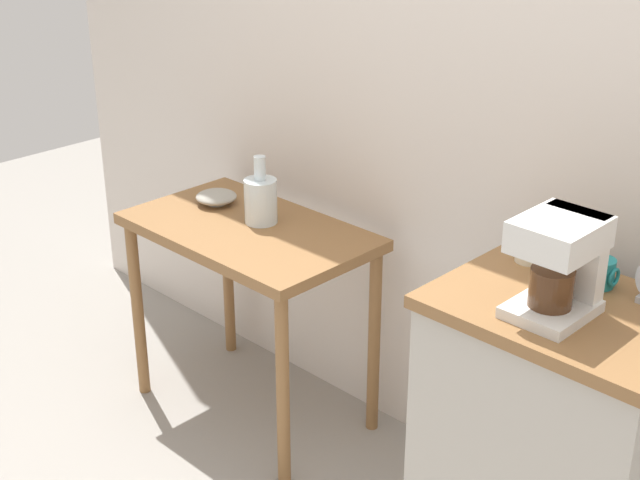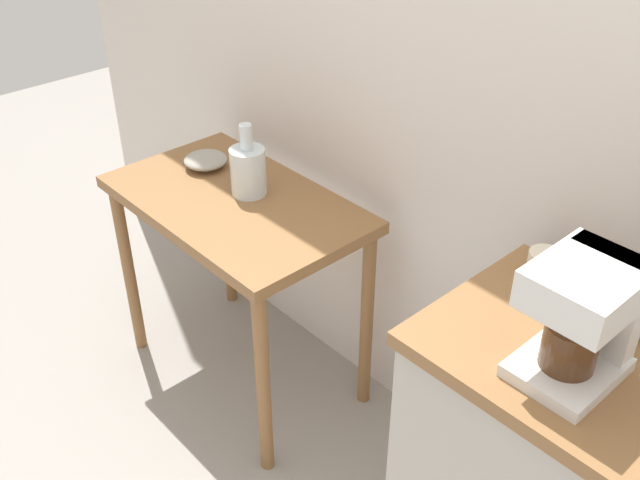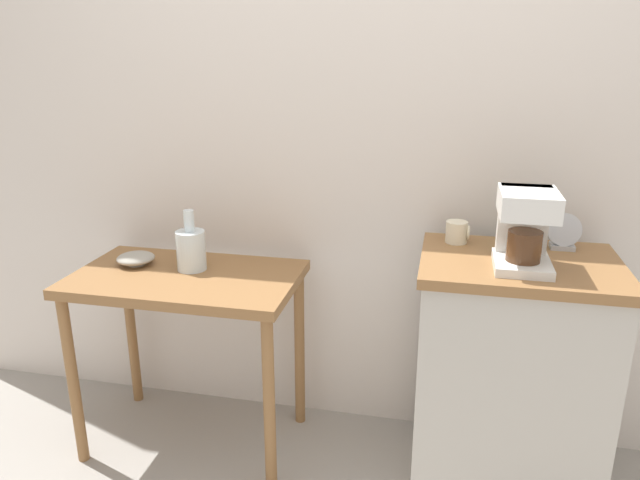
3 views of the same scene
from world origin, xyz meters
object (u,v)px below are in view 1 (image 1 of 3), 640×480
object	(u,v)px
mug_dark_teal	(600,273)
bowl_stoneware	(216,197)
coffee_maker	(561,261)
glass_carafe_vase	(261,199)
mug_small_cream	(531,248)

from	to	relation	value
mug_dark_teal	bowl_stoneware	bearing A→B (deg)	-176.35
coffee_maker	glass_carafe_vase	bearing A→B (deg)	174.74
bowl_stoneware	glass_carafe_vase	distance (m)	0.25
bowl_stoneware	mug_dark_teal	bearing A→B (deg)	3.65
glass_carafe_vase	coffee_maker	xyz separation A→B (m)	(1.23, -0.11, 0.21)
coffee_maker	mug_small_cream	bearing A→B (deg)	134.86
bowl_stoneware	coffee_maker	bearing A→B (deg)	-4.36
mug_dark_teal	mug_small_cream	world-z (taller)	mug_small_cream
mug_dark_teal	mug_small_cream	size ratio (longest dim) A/B	1.02
glass_carafe_vase	coffee_maker	size ratio (longest dim) A/B	0.94
bowl_stoneware	glass_carafe_vase	world-z (taller)	glass_carafe_vase
mug_dark_teal	coffee_maker	bearing A→B (deg)	-91.82
bowl_stoneware	coffee_maker	size ratio (longest dim) A/B	0.58
bowl_stoneware	mug_dark_teal	world-z (taller)	mug_dark_teal
mug_small_cream	mug_dark_teal	bearing A→B (deg)	-0.53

